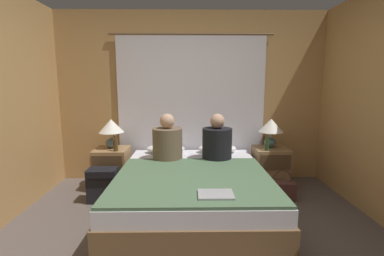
% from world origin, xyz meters
% --- Properties ---
extents(ground_plane, '(16.00, 16.00, 0.00)m').
position_xyz_m(ground_plane, '(0.00, 0.00, 0.00)').
color(ground_plane, '#564C47').
extents(wall_back, '(4.05, 0.06, 2.50)m').
position_xyz_m(wall_back, '(0.00, 2.01, 1.25)').
color(wall_back, tan).
rests_on(wall_back, ground_plane).
extents(curtain_panel, '(2.37, 0.02, 2.17)m').
position_xyz_m(curtain_panel, '(0.00, 1.95, 1.08)').
color(curtain_panel, silver).
rests_on(curtain_panel, ground_plane).
extents(bed, '(1.69, 2.05, 0.47)m').
position_xyz_m(bed, '(0.00, 0.87, 0.23)').
color(bed, brown).
rests_on(bed, ground_plane).
extents(nightstand_left, '(0.46, 0.45, 0.57)m').
position_xyz_m(nightstand_left, '(-1.12, 1.58, 0.29)').
color(nightstand_left, '#937047').
rests_on(nightstand_left, ground_plane).
extents(nightstand_right, '(0.46, 0.45, 0.57)m').
position_xyz_m(nightstand_right, '(1.12, 1.58, 0.29)').
color(nightstand_right, '#937047').
rests_on(nightstand_right, ground_plane).
extents(lamp_left, '(0.34, 0.34, 0.41)m').
position_xyz_m(lamp_left, '(-1.12, 1.64, 0.84)').
color(lamp_left, slate).
rests_on(lamp_left, nightstand_left).
extents(lamp_right, '(0.34, 0.34, 0.41)m').
position_xyz_m(lamp_right, '(1.12, 1.64, 0.84)').
color(lamp_right, slate).
rests_on(lamp_right, nightstand_right).
extents(pillow_left, '(0.55, 0.29, 0.12)m').
position_xyz_m(pillow_left, '(-0.37, 1.71, 0.53)').
color(pillow_left, white).
rests_on(pillow_left, bed).
extents(pillow_right, '(0.55, 0.29, 0.12)m').
position_xyz_m(pillow_right, '(0.37, 1.71, 0.53)').
color(pillow_right, white).
rests_on(pillow_right, bed).
extents(blanket_on_bed, '(1.63, 1.43, 0.03)m').
position_xyz_m(blanket_on_bed, '(0.00, 0.59, 0.49)').
color(blanket_on_bed, '#4C6B4C').
rests_on(blanket_on_bed, bed).
extents(person_left_in_bed, '(0.39, 0.39, 0.61)m').
position_xyz_m(person_left_in_bed, '(-0.32, 1.34, 0.71)').
color(person_left_in_bed, brown).
rests_on(person_left_in_bed, bed).
extents(person_right_in_bed, '(0.38, 0.38, 0.61)m').
position_xyz_m(person_right_in_bed, '(0.33, 1.34, 0.71)').
color(person_right_in_bed, black).
rests_on(person_right_in_bed, bed).
extents(beer_bottle_on_left_stand, '(0.06, 0.06, 0.21)m').
position_xyz_m(beer_bottle_on_left_stand, '(-1.02, 1.45, 0.65)').
color(beer_bottle_on_left_stand, '#513819').
rests_on(beer_bottle_on_left_stand, nightstand_left).
extents(beer_bottle_on_right_stand, '(0.06, 0.06, 0.22)m').
position_xyz_m(beer_bottle_on_right_stand, '(1.01, 1.45, 0.65)').
color(beer_bottle_on_right_stand, '#2D4C28').
rests_on(beer_bottle_on_right_stand, nightstand_right).
extents(laptop_on_bed, '(0.31, 0.22, 0.02)m').
position_xyz_m(laptop_on_bed, '(0.19, 0.11, 0.51)').
color(laptop_on_bed, '#9EA0A5').
rests_on(laptop_on_bed, blanket_on_bed).
extents(backpack_on_floor, '(0.36, 0.24, 0.42)m').
position_xyz_m(backpack_on_floor, '(-1.11, 1.13, 0.24)').
color(backpack_on_floor, black).
rests_on(backpack_on_floor, ground_plane).
extents(handbag_on_floor, '(0.33, 0.18, 0.39)m').
position_xyz_m(handbag_on_floor, '(1.14, 1.16, 0.12)').
color(handbag_on_floor, brown).
rests_on(handbag_on_floor, ground_plane).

